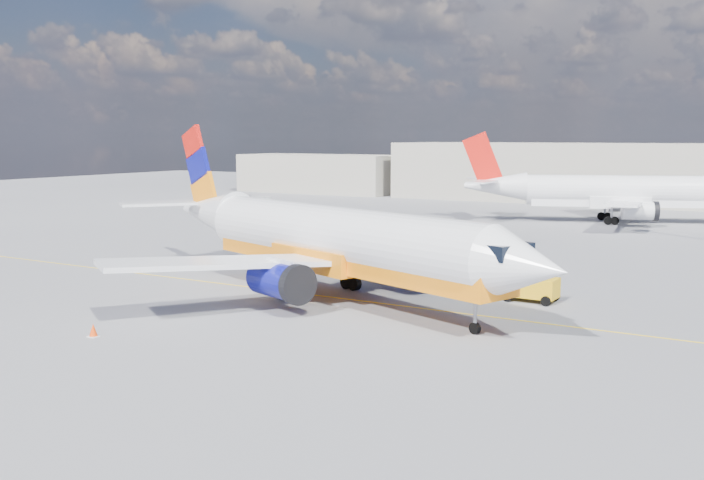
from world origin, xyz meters
The scene contains 8 objects.
ground centered at (0.00, 0.00, 0.00)m, with size 240.00×240.00×0.00m, color slate.
taxi_line centered at (0.00, 3.00, 0.01)m, with size 70.00×0.15×0.01m, color yellow.
terminal_main centered at (5.00, 75.00, 4.00)m, with size 70.00×14.00×8.00m, color #B6AF9D.
terminal_annex centered at (-45.00, 72.00, 3.00)m, with size 26.00×10.00×6.00m, color #B6AF9D.
main_jet centered at (0.50, 2.95, 3.29)m, with size 32.45×24.60×9.88m.
second_jet centered at (5.94, 50.55, 3.16)m, with size 30.95×23.39×9.47m.
gse_tug centered at (10.52, 7.66, 0.94)m, with size 2.83×1.77×1.99m.
traffic_cone centered at (-3.99, -9.91, 0.30)m, with size 0.44×0.44×0.61m.
Camera 1 is at (23.69, -33.63, 9.03)m, focal length 40.00 mm.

